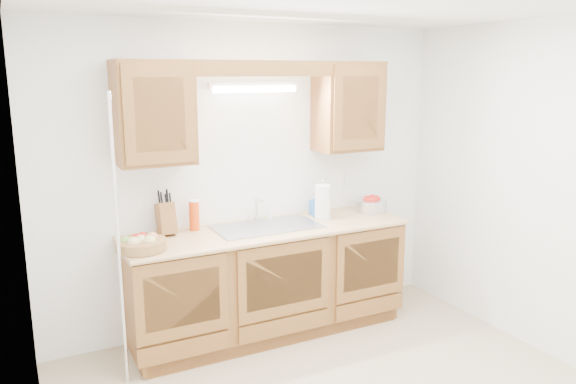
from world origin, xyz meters
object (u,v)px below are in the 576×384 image
knife_block (166,218)px  apple_bowl (371,205)px  paper_towel (323,202)px  fruit_basket (141,243)px

knife_block → apple_bowl: size_ratio=0.94×
knife_block → apple_bowl: bearing=-5.9°
knife_block → apple_bowl: knife_block is taller
paper_towel → apple_bowl: size_ratio=0.90×
apple_bowl → paper_towel: bearing=179.7°
fruit_basket → apple_bowl: bearing=5.0°
paper_towel → apple_bowl: bearing=-0.3°
fruit_basket → paper_towel: 1.58m
apple_bowl → knife_block: bearing=175.9°
fruit_basket → paper_towel: paper_towel is taller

